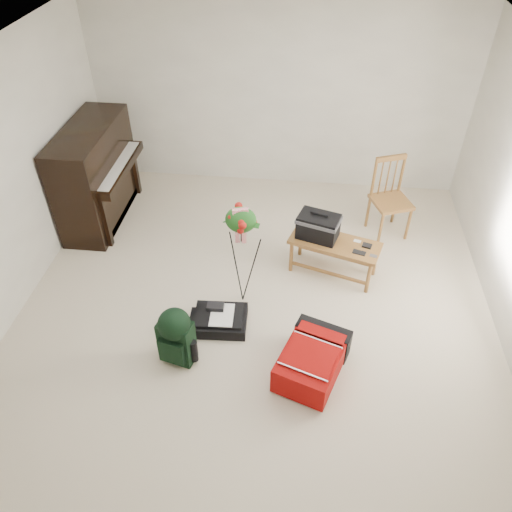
# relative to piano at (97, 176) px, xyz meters

# --- Properties ---
(floor) EXTENTS (5.00, 5.50, 0.01)m
(floor) POSITION_rel_piano_xyz_m (2.19, -1.60, -0.60)
(floor) COLOR beige
(floor) RESTS_ON ground
(ceiling) EXTENTS (5.00, 5.50, 0.01)m
(ceiling) POSITION_rel_piano_xyz_m (2.19, -1.60, 1.90)
(ceiling) COLOR white
(ceiling) RESTS_ON wall_back
(wall_back) EXTENTS (5.00, 0.04, 2.50)m
(wall_back) POSITION_rel_piano_xyz_m (2.19, 1.15, 0.65)
(wall_back) COLOR silver
(wall_back) RESTS_ON floor
(piano) EXTENTS (0.71, 1.50, 1.25)m
(piano) POSITION_rel_piano_xyz_m (0.00, 0.00, 0.00)
(piano) COLOR black
(piano) RESTS_ON floor
(bench) EXTENTS (1.07, 0.68, 0.77)m
(bench) POSITION_rel_piano_xyz_m (2.85, -0.80, -0.06)
(bench) COLOR #966131
(bench) RESTS_ON floor
(dining_chair) EXTENTS (0.56, 0.56, 1.00)m
(dining_chair) POSITION_rel_piano_xyz_m (3.68, 0.07, -0.11)
(dining_chair) COLOR #966131
(dining_chair) RESTS_ON floor
(red_suitcase) EXTENTS (0.73, 0.90, 0.32)m
(red_suitcase) POSITION_rel_piano_xyz_m (2.80, -2.20, -0.43)
(red_suitcase) COLOR #A20B06
(red_suitcase) RESTS_ON floor
(black_duffel) EXTENTS (0.56, 0.46, 0.23)m
(black_duffel) POSITION_rel_piano_xyz_m (1.85, -1.76, -0.52)
(black_duffel) COLOR black
(black_duffel) RESTS_ON floor
(green_backpack) EXTENTS (0.36, 0.33, 0.63)m
(green_backpack) POSITION_rel_piano_xyz_m (1.52, -2.23, -0.25)
(green_backpack) COLOR black
(green_backpack) RESTS_ON floor
(flower_stand) EXTENTS (0.48, 0.48, 1.25)m
(flower_stand) POSITION_rel_piano_xyz_m (2.03, -1.37, 0.01)
(flower_stand) COLOR black
(flower_stand) RESTS_ON floor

